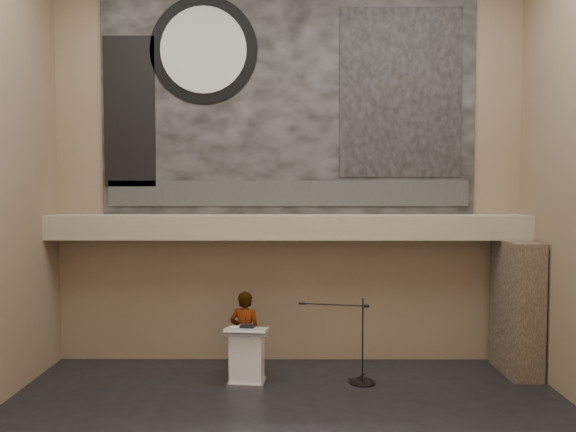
{
  "coord_description": "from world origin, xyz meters",
  "views": [
    {
      "loc": [
        0.04,
        -8.15,
        3.79
      ],
      "look_at": [
        0.0,
        3.2,
        3.2
      ],
      "focal_mm": 35.0,
      "sensor_mm": 36.0,
      "label": 1
    }
  ],
  "objects": [
    {
      "name": "stone_pier",
      "position": [
        4.65,
        3.15,
        1.35
      ],
      "size": [
        0.6,
        1.4,
        2.7
      ],
      "primitive_type": "cube",
      "color": "#433529",
      "rests_on": "floor"
    },
    {
      "name": "wall_back",
      "position": [
        0.0,
        4.0,
        4.25
      ],
      "size": [
        10.0,
        0.02,
        8.5
      ],
      "primitive_type": "cube",
      "color": "#806A51",
      "rests_on": "floor"
    },
    {
      "name": "mic_stand",
      "position": [
        1.4,
        2.53,
        0.25
      ],
      "size": [
        1.49,
        0.52,
        1.66
      ],
      "rotation": [
        0.0,
        0.0,
        -0.19
      ],
      "color": "black",
      "rests_on": "floor"
    },
    {
      "name": "speaker_person",
      "position": [
        -0.85,
        2.87,
        0.86
      ],
      "size": [
        0.7,
        0.53,
        1.72
      ],
      "primitive_type": "imported",
      "rotation": [
        0.0,
        0.0,
        2.94
      ],
      "color": "silver",
      "rests_on": "floor"
    },
    {
      "name": "sprinkler_right",
      "position": [
        1.9,
        3.55,
        2.67
      ],
      "size": [
        0.04,
        0.04,
        0.06
      ],
      "primitive_type": "cylinder",
      "color": "#B2893D",
      "rests_on": "soffit"
    },
    {
      "name": "soffit",
      "position": [
        0.0,
        3.6,
        2.95
      ],
      "size": [
        10.0,
        0.8,
        0.5
      ],
      "primitive_type": "cube",
      "color": "tan",
      "rests_on": "wall_back"
    },
    {
      "name": "banner_building_print",
      "position": [
        2.4,
        3.93,
        5.8
      ],
      "size": [
        2.6,
        0.02,
        3.6
      ],
      "primitive_type": "cube",
      "color": "black",
      "rests_on": "banner"
    },
    {
      "name": "wall_front",
      "position": [
        0.0,
        -4.0,
        4.25
      ],
      "size": [
        10.0,
        0.02,
        8.5
      ],
      "primitive_type": "cube",
      "color": "#806A51",
      "rests_on": "floor"
    },
    {
      "name": "banner_brick_print",
      "position": [
        -3.4,
        3.93,
        5.4
      ],
      "size": [
        1.1,
        0.02,
        3.2
      ],
      "primitive_type": "cube",
      "color": "black",
      "rests_on": "banner"
    },
    {
      "name": "binder",
      "position": [
        -0.78,
        2.44,
        1.12
      ],
      "size": [
        0.29,
        0.25,
        0.04
      ],
      "primitive_type": "cube",
      "rotation": [
        0.0,
        0.0,
        -0.11
      ],
      "color": "black",
      "rests_on": "lectern"
    },
    {
      "name": "banner_text_strip",
      "position": [
        0.0,
        3.93,
        3.65
      ],
      "size": [
        7.76,
        0.02,
        0.55
      ],
      "primitive_type": "cube",
      "color": "#2F2F2F",
      "rests_on": "banner"
    },
    {
      "name": "papers",
      "position": [
        -0.96,
        2.42,
        1.1
      ],
      "size": [
        0.31,
        0.37,
        0.0
      ],
      "primitive_type": "cube",
      "rotation": [
        0.0,
        0.0,
        0.27
      ],
      "color": "silver",
      "rests_on": "lectern"
    },
    {
      "name": "banner_clock_face",
      "position": [
        -1.8,
        3.91,
        6.7
      ],
      "size": [
        1.84,
        0.02,
        1.84
      ],
      "primitive_type": "cylinder",
      "rotation": [
        1.57,
        0.0,
        0.0
      ],
      "color": "silver",
      "rests_on": "banner"
    },
    {
      "name": "banner",
      "position": [
        0.0,
        3.97,
        5.7
      ],
      "size": [
        8.0,
        0.05,
        5.0
      ],
      "primitive_type": "cube",
      "color": "black",
      "rests_on": "wall_back"
    },
    {
      "name": "lectern",
      "position": [
        -0.79,
        2.42,
        0.55
      ],
      "size": [
        0.84,
        0.64,
        1.14
      ],
      "rotation": [
        0.0,
        0.0,
        -0.1
      ],
      "color": "silver",
      "rests_on": "floor"
    },
    {
      "name": "banner_clock_rim",
      "position": [
        -1.8,
        3.93,
        6.7
      ],
      "size": [
        2.3,
        0.02,
        2.3
      ],
      "primitive_type": "cylinder",
      "rotation": [
        1.57,
        0.0,
        0.0
      ],
      "color": "black",
      "rests_on": "banner"
    },
    {
      "name": "sprinkler_left",
      "position": [
        -1.6,
        3.55,
        2.67
      ],
      "size": [
        0.04,
        0.04,
        0.06
      ],
      "primitive_type": "cylinder",
      "color": "#B2893D",
      "rests_on": "soffit"
    }
  ]
}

